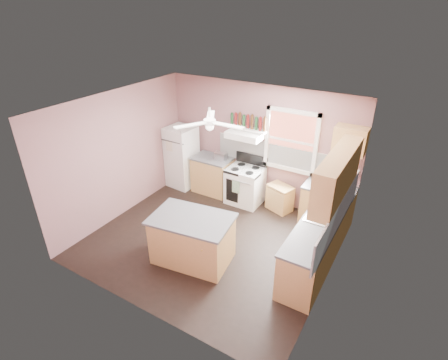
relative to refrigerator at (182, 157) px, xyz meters
The scene contains 32 objects.
floor 2.59m from the refrigerator, 40.25° to the right, with size 4.50×4.50×0.00m, color black.
ceiling 3.14m from the refrigerator, 40.25° to the right, with size 4.50×4.50×0.00m, color white.
wall_back 2.02m from the refrigerator, 12.61° to the left, with size 4.50×0.05×2.70m, color #7F5658.
wall_right 4.50m from the refrigerator, 21.03° to the right, with size 0.05×4.00×2.70m, color #7F5658.
wall_left 1.75m from the refrigerator, 103.45° to the right, with size 0.05×4.00×2.70m, color #7F5658.
backsplash_back 2.41m from the refrigerator, ahead, with size 2.90×0.03×0.55m, color white.
backsplash_right 4.35m from the refrigerator, 17.51° to the right, with size 0.03×2.60×0.55m, color white.
window_view 2.80m from the refrigerator, ahead, with size 1.00×0.02×1.20m, color brown.
window_frame 2.79m from the refrigerator, ahead, with size 1.16×0.07×1.36m, color white.
refrigerator is the anchor object (origin of this frame).
base_cabinet_left 0.90m from the refrigerator, ahead, with size 0.90×0.60×0.86m, color #AF8949.
counter_left 0.85m from the refrigerator, ahead, with size 0.92×0.62×0.04m, color #4C4C4F.
toaster 1.09m from the refrigerator, ahead, with size 0.28×0.16×0.18m, color silver.
stove 1.78m from the refrigerator, ahead, with size 0.78×0.64×0.86m, color white.
range_hood 1.87m from the refrigerator, ahead, with size 0.78×0.50×0.14m, color white.
bottle_shelf 1.93m from the refrigerator, ahead, with size 0.90×0.26×0.03m, color white.
cart 2.63m from the refrigerator, ahead, with size 0.54×0.36×0.54m, color #AF8949.
base_cabinet_corner 3.66m from the refrigerator, ahead, with size 1.00×0.60×0.86m, color #AF8949.
base_cabinet_right 4.07m from the refrigerator, 18.72° to the right, with size 0.60×2.20×0.86m, color #AF8949.
counter_corner 3.65m from the refrigerator, ahead, with size 1.02×0.62×0.04m, color #4C4C4F.
counter_right 4.05m from the refrigerator, 18.76° to the right, with size 0.62×2.22×0.04m, color #4C4C4F.
sink 3.99m from the refrigerator, 16.04° to the right, with size 0.55×0.45×0.03m, color silver.
faucet 4.15m from the refrigerator, 15.43° to the right, with size 0.03×0.03×0.14m, color silver.
upper_cabinet_right 4.24m from the refrigerator, 15.50° to the right, with size 0.33×1.80×0.76m, color #AF8949.
upper_cabinet_corner 4.01m from the refrigerator, ahead, with size 0.60×0.33×0.52m, color #AF8949.
paper_towel 4.00m from the refrigerator, ahead, with size 0.12×0.12×0.26m, color white.
island 2.94m from the refrigerator, 49.76° to the right, with size 1.33×0.84×0.86m, color #AF8949.
island_top 2.93m from the refrigerator, 49.76° to the right, with size 1.41×0.92×0.04m, color #4C4C4F.
ceiling_fan_hub 3.00m from the refrigerator, 40.25° to the right, with size 0.20×0.20×0.08m, color white.
soap_bottle 4.03m from the refrigerator, 15.83° to the right, with size 0.10×0.10×0.26m, color silver.
red_caddy 3.99m from the refrigerator, 13.74° to the right, with size 0.18×0.12×0.10m, color #B4230F.
wine_bottles 2.02m from the refrigerator, ahead, with size 0.86×0.06×0.31m.
Camera 1 is at (3.05, -4.66, 4.30)m, focal length 28.00 mm.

